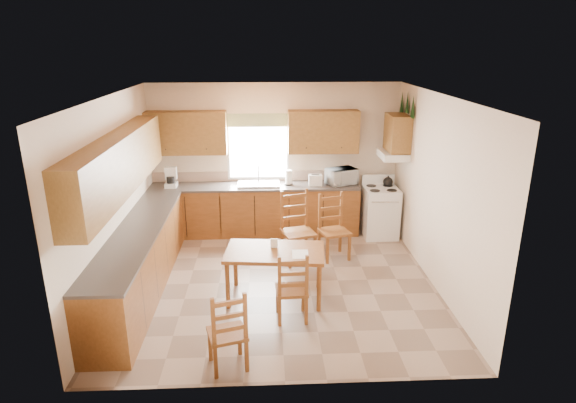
{
  "coord_description": "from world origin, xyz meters",
  "views": [
    {
      "loc": [
        -0.17,
        -6.37,
        3.37
      ],
      "look_at": [
        0.15,
        0.3,
        1.15
      ],
      "focal_mm": 30.0,
      "sensor_mm": 36.0,
      "label": 1
    }
  ],
  "objects_px": {
    "chair_near_right": "(227,328)",
    "chair_far_right": "(335,228)",
    "chair_far_left": "(298,228)",
    "stove": "(380,213)",
    "microwave": "(341,176)",
    "chair_near_left": "(292,286)",
    "dining_table": "(275,274)"
  },
  "relations": [
    {
      "from": "microwave",
      "to": "dining_table",
      "type": "height_order",
      "value": "microwave"
    },
    {
      "from": "chair_near_right",
      "to": "chair_far_right",
      "type": "bearing_deg",
      "value": -135.88
    },
    {
      "from": "chair_far_right",
      "to": "chair_near_right",
      "type": "bearing_deg",
      "value": -135.08
    },
    {
      "from": "dining_table",
      "to": "chair_near_left",
      "type": "height_order",
      "value": "chair_near_left"
    },
    {
      "from": "stove",
      "to": "chair_far_right",
      "type": "bearing_deg",
      "value": -137.36
    },
    {
      "from": "chair_near_left",
      "to": "chair_near_right",
      "type": "xyz_separation_m",
      "value": [
        -0.74,
        -0.92,
        0.0
      ]
    },
    {
      "from": "stove",
      "to": "chair_far_left",
      "type": "xyz_separation_m",
      "value": [
        -1.55,
        -1.01,
        0.13
      ]
    },
    {
      "from": "stove",
      "to": "dining_table",
      "type": "xyz_separation_m",
      "value": [
        -1.94,
        -2.15,
        -0.09
      ]
    },
    {
      "from": "microwave",
      "to": "chair_near_right",
      "type": "xyz_separation_m",
      "value": [
        -1.81,
        -3.86,
        -0.59
      ]
    },
    {
      "from": "dining_table",
      "to": "chair_far_right",
      "type": "distance_m",
      "value": 1.6
    },
    {
      "from": "chair_near_left",
      "to": "chair_near_right",
      "type": "distance_m",
      "value": 1.18
    },
    {
      "from": "chair_far_left",
      "to": "chair_far_right",
      "type": "bearing_deg",
      "value": -5.74
    },
    {
      "from": "microwave",
      "to": "chair_near_left",
      "type": "height_order",
      "value": "microwave"
    },
    {
      "from": "chair_far_left",
      "to": "stove",
      "type": "bearing_deg",
      "value": 17.27
    },
    {
      "from": "chair_far_left",
      "to": "microwave",
      "type": "bearing_deg",
      "value": 39.5
    },
    {
      "from": "microwave",
      "to": "dining_table",
      "type": "distance_m",
      "value": 2.8
    },
    {
      "from": "stove",
      "to": "chair_near_right",
      "type": "distance_m",
      "value": 4.39
    },
    {
      "from": "dining_table",
      "to": "chair_near_left",
      "type": "bearing_deg",
      "value": -64.18
    },
    {
      "from": "stove",
      "to": "chair_near_left",
      "type": "xyz_separation_m",
      "value": [
        -1.75,
        -2.7,
        0.03
      ]
    },
    {
      "from": "chair_near_left",
      "to": "chair_near_right",
      "type": "bearing_deg",
      "value": 47.89
    },
    {
      "from": "chair_near_right",
      "to": "chair_far_left",
      "type": "height_order",
      "value": "chair_far_left"
    },
    {
      "from": "stove",
      "to": "chair_near_left",
      "type": "height_order",
      "value": "chair_near_left"
    },
    {
      "from": "microwave",
      "to": "chair_near_right",
      "type": "bearing_deg",
      "value": -138.5
    },
    {
      "from": "chair_far_left",
      "to": "dining_table",
      "type": "bearing_deg",
      "value": -125.12
    },
    {
      "from": "chair_near_left",
      "to": "chair_far_left",
      "type": "bearing_deg",
      "value": -99.94
    },
    {
      "from": "chair_near_left",
      "to": "chair_far_right",
      "type": "height_order",
      "value": "chair_far_right"
    },
    {
      "from": "microwave",
      "to": "chair_near_right",
      "type": "distance_m",
      "value": 4.3
    },
    {
      "from": "microwave",
      "to": "dining_table",
      "type": "xyz_separation_m",
      "value": [
        -1.26,
        -2.4,
        -0.71
      ]
    },
    {
      "from": "microwave",
      "to": "dining_table",
      "type": "bearing_deg",
      "value": -141.18
    },
    {
      "from": "chair_near_left",
      "to": "chair_far_left",
      "type": "distance_m",
      "value": 1.7
    },
    {
      "from": "microwave",
      "to": "chair_far_left",
      "type": "xyz_separation_m",
      "value": [
        -0.86,
        -1.25,
        -0.49
      ]
    },
    {
      "from": "chair_near_left",
      "to": "chair_far_right",
      "type": "distance_m",
      "value": 1.96
    }
  ]
}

